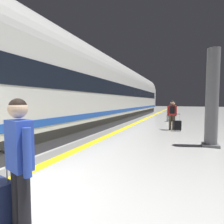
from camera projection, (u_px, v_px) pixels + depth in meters
safety_line_strip at (129, 126)px, 11.62m from camera, size 0.36×80.00×0.01m
tactile_edge_band at (124, 126)px, 11.75m from camera, size 0.68×80.00×0.01m
high_speed_train at (95, 89)px, 11.64m from camera, size 2.94×35.62×4.97m
traveller_foreground at (20, 158)px, 2.09m from camera, size 0.52×0.29×1.72m
passenger_near at (173, 110)px, 14.35m from camera, size 0.51×0.32×1.63m
suitcase_near at (169, 118)px, 14.28m from camera, size 0.39×0.25×0.57m
passenger_mid at (172, 113)px, 10.01m from camera, size 0.54×0.36×1.73m
suitcase_mid at (177, 125)px, 9.70m from camera, size 0.43×0.34×0.98m
platform_pillar at (212, 100)px, 6.32m from camera, size 0.56×0.56×3.60m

